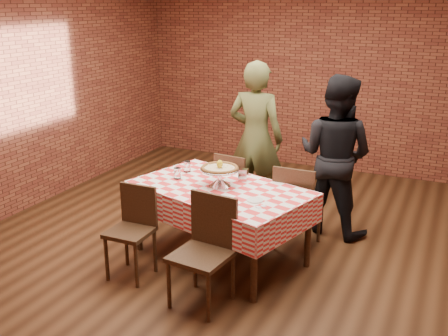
{
  "coord_description": "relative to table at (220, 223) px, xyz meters",
  "views": [
    {
      "loc": [
        2.03,
        -4.67,
        2.49
      ],
      "look_at": [
        -0.02,
        -0.25,
        0.91
      ],
      "focal_mm": 41.75,
      "sensor_mm": 36.0,
      "label": 1
    }
  ],
  "objects": [
    {
      "name": "chair_far_left",
      "position": [
        -0.19,
        0.84,
        0.06
      ],
      "size": [
        0.43,
        0.43,
        0.87
      ],
      "primitive_type": null,
      "rotation": [
        0.0,
        0.0,
        3.03
      ],
      "color": "#442C1A",
      "rests_on": "ground"
    },
    {
      "name": "tablecloth",
      "position": [
        0.0,
        -0.0,
        0.24
      ],
      "size": [
        1.93,
        1.48,
        0.29
      ],
      "primitive_type": null,
      "rotation": [
        0.0,
        0.0,
        -0.29
      ],
      "color": "red",
      "rests_on": "table"
    },
    {
      "name": "lemon",
      "position": [
        -0.02,
        0.03,
        0.61
      ],
      "size": [
        0.07,
        0.07,
        0.08
      ],
      "primitive_type": "ellipsoid",
      "rotation": [
        0.0,
        0.0,
        -0.07
      ],
      "color": "yellow",
      "rests_on": "pizza"
    },
    {
      "name": "back_wall",
      "position": [
        -0.0,
        3.38,
        1.08
      ],
      "size": [
        5.5,
        0.0,
        5.5
      ],
      "primitive_type": "plane",
      "rotation": [
        1.57,
        0.0,
        0.0
      ],
      "color": "maroon",
      "rests_on": "ground"
    },
    {
      "name": "chair_far_right",
      "position": [
        0.62,
        0.58,
        0.08
      ],
      "size": [
        0.43,
        0.43,
        0.91
      ],
      "primitive_type": null,
      "rotation": [
        0.0,
        0.0,
        3.14
      ],
      "color": "#442C1A",
      "rests_on": "ground"
    },
    {
      "name": "side_plate",
      "position": [
        0.44,
        -0.19,
        0.39
      ],
      "size": [
        0.19,
        0.19,
        0.01
      ],
      "primitive_type": "cylinder",
      "rotation": [
        0.0,
        0.0,
        -0.29
      ],
      "color": "white",
      "rests_on": "tablecloth"
    },
    {
      "name": "chair_near_right",
      "position": [
        0.21,
        -0.82,
        0.09
      ],
      "size": [
        0.5,
        0.5,
        0.94
      ],
      "primitive_type": null,
      "rotation": [
        0.0,
        0.0,
        -0.11
      ],
      "color": "#442C1A",
      "rests_on": "ground"
    },
    {
      "name": "diner_black",
      "position": [
        0.85,
        1.13,
        0.5
      ],
      "size": [
        0.98,
        0.84,
        1.76
      ],
      "primitive_type": "imported",
      "rotation": [
        0.0,
        0.0,
        2.92
      ],
      "color": "black",
      "rests_on": "ground"
    },
    {
      "name": "water_glass_right",
      "position": [
        -0.52,
        0.29,
        0.44
      ],
      "size": [
        0.09,
        0.09,
        0.11
      ],
      "primitive_type": "cylinder",
      "rotation": [
        0.0,
        0.0,
        -0.29
      ],
      "color": "white",
      "rests_on": "tablecloth"
    },
    {
      "name": "diner_olive",
      "position": [
        -0.15,
        1.31,
        0.54
      ],
      "size": [
        0.68,
        0.45,
        1.84
      ],
      "primitive_type": "imported",
      "rotation": [
        0.0,
        0.0,
        3.15
      ],
      "color": "#4E512A",
      "rests_on": "ground"
    },
    {
      "name": "pizza",
      "position": [
        -0.02,
        0.03,
        0.56
      ],
      "size": [
        0.39,
        0.39,
        0.03
      ],
      "primitive_type": "cylinder",
      "rotation": [
        0.0,
        0.0,
        -0.07
      ],
      "color": "#CDB78C",
      "rests_on": "pizza_stand"
    },
    {
      "name": "chair_near_left",
      "position": [
        -0.6,
        -0.68,
        0.05
      ],
      "size": [
        0.39,
        0.39,
        0.86
      ],
      "primitive_type": null,
      "rotation": [
        0.0,
        0.0,
        0.02
      ],
      "color": "#442C1A",
      "rests_on": "ground"
    },
    {
      "name": "ground",
      "position": [
        -0.0,
        0.38,
        -0.38
      ],
      "size": [
        6.0,
        6.0,
        0.0
      ],
      "primitive_type": "plane",
      "color": "black",
      "rests_on": "ground"
    },
    {
      "name": "condiment_caddy",
      "position": [
        0.13,
        0.26,
        0.45
      ],
      "size": [
        0.1,
        0.08,
        0.12
      ],
      "primitive_type": "cube",
      "rotation": [
        0.0,
        0.0,
        0.11
      ],
      "color": "silver",
      "rests_on": "tablecloth"
    },
    {
      "name": "pizza_stand",
      "position": [
        -0.02,
        0.03,
        0.47
      ],
      "size": [
        0.42,
        0.42,
        0.17
      ],
      "primitive_type": null,
      "rotation": [
        0.0,
        0.0,
        -0.07
      ],
      "color": "silver",
      "rests_on": "tablecloth"
    },
    {
      "name": "water_glass_left",
      "position": [
        -0.5,
        0.05,
        0.44
      ],
      "size": [
        0.09,
        0.09,
        0.11
      ],
      "primitive_type": "cylinder",
      "rotation": [
        0.0,
        0.0,
        -0.29
      ],
      "color": "white",
      "rests_on": "tablecloth"
    },
    {
      "name": "table",
      "position": [
        0.0,
        0.0,
        0.0
      ],
      "size": [
        1.88,
        1.43,
        0.75
      ],
      "primitive_type": "cube",
      "rotation": [
        0.0,
        0.0,
        -0.29
      ],
      "color": "#442C1A",
      "rests_on": "ground"
    },
    {
      "name": "sweetener_packet_b",
      "position": [
        0.55,
        -0.28,
        0.39
      ],
      "size": [
        0.06,
        0.06,
        0.0
      ],
      "primitive_type": "cube",
      "rotation": [
        0.0,
        0.0,
        -0.71
      ],
      "color": "white",
      "rests_on": "tablecloth"
    },
    {
      "name": "sweetener_packet_a",
      "position": [
        0.52,
        -0.33,
        0.39
      ],
      "size": [
        0.06,
        0.05,
        0.0
      ],
      "primitive_type": "cube",
      "rotation": [
        0.0,
        0.0,
        -0.32
      ],
      "color": "white",
      "rests_on": "tablecloth"
    }
  ]
}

